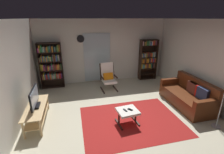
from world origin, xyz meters
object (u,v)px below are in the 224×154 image
Objects in this scene: bookshelf_near_tv at (51,64)px; tv_remote at (125,110)px; tv_stand at (37,111)px; leather_sofa at (188,96)px; wall_clock at (81,39)px; lounge_armchair at (108,76)px; ottoman at (128,112)px; cell_phone at (130,110)px; bookshelf_near_sofa at (148,58)px; television at (34,98)px.

tv_remote is (2.05, -2.99, -0.55)m from bookshelf_near_tv.
leather_sofa is at bearing -2.04° from tv_stand.
wall_clock is (1.20, 0.19, 0.90)m from bookshelf_near_tv.
lounge_armchair is 2.29m from ottoman.
tv_stand is 4.48m from leather_sofa.
bookshelf_near_tv is 3.12× the size of ottoman.
bookshelf_near_sofa is at bearing 23.31° from cell_phone.
tv_stand is at bearing -118.51° from wall_clock.
lounge_armchair is 7.30× the size of cell_phone.
bookshelf_near_sofa reaches higher than tv_remote.
bookshelf_near_sofa is (4.06, 0.02, 0.02)m from bookshelf_near_tv.
bookshelf_near_sofa is 3.58m from cell_phone.
tv_stand is 0.76× the size of leather_sofa.
ottoman is at bearing -122.79° from bookshelf_near_sofa.
ottoman is at bearing -167.87° from leather_sofa.
ottoman is (2.30, -0.61, -0.38)m from television.
tv_stand is 2.83m from lounge_armchair.
television is 0.45× the size of leather_sofa.
wall_clock is at bearing 8.78° from bookshelf_near_tv.
bookshelf_near_sofa is 2.13m from lounge_armchair.
television is 2.78× the size of wall_clock.
tv_remote is (-0.07, -0.00, 0.08)m from ottoman.
bookshelf_near_tv is 1.51m from wall_clock.
tv_remote reaches higher than ottoman.
bookshelf_near_tv is 12.64× the size of cell_phone.
ottoman is (2.12, -2.99, -0.63)m from bookshelf_near_tv.
lounge_armchair is (2.28, 1.65, 0.22)m from tv_stand.
lounge_armchair is (2.28, 1.66, -0.17)m from television.
bookshelf_near_tv is (0.18, 2.36, 0.64)m from tv_stand.
bookshelf_near_tv is at bearing 105.98° from tv_remote.
lounge_armchair reaches higher than television.
cell_phone is (2.19, -2.98, -0.55)m from bookshelf_near_tv.
lounge_armchair is at bearing 36.12° from television.
tv_remote is at bearing 147.50° from cell_phone.
bookshelf_near_tv is 4.06m from bookshelf_near_sofa.
cell_phone is at bearing -121.86° from bookshelf_near_sofa.
cell_phone is at bearing -167.56° from leather_sofa.
tv_remote is at bearing -75.00° from wall_clock.
bookshelf_near_tv is at bearing 85.64° from television.
bookshelf_near_sofa is at bearing 29.46° from television.
ottoman is 0.10m from tv_remote.
lounge_armchair reaches higher than leather_sofa.
lounge_armchair is 1.80× the size of ottoman.
bookshelf_near_tv is at bearing -179.73° from bookshelf_near_sofa.
wall_clock reaches higher than television.
television is (0.00, -0.01, 0.39)m from tv_stand.
bookshelf_near_tv is 1.01× the size of bookshelf_near_sofa.
wall_clock reaches higher than leather_sofa.
tv_stand reaches higher than cell_phone.
ottoman is (-2.18, -0.47, 0.01)m from leather_sofa.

